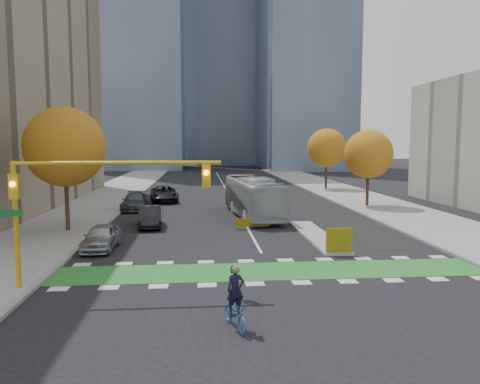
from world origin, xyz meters
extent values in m
plane|color=black|center=(0.00, 0.00, 0.00)|extent=(300.00, 300.00, 0.00)
cube|color=gray|center=(-13.50, 20.00, 0.07)|extent=(7.00, 120.00, 0.15)
cube|color=gray|center=(13.50, 20.00, 0.07)|extent=(7.00, 120.00, 0.15)
cube|color=gray|center=(-10.00, 20.00, 0.07)|extent=(0.30, 120.00, 0.16)
cube|color=gray|center=(10.00, 20.00, 0.07)|extent=(0.30, 120.00, 0.16)
cube|color=#287C2C|center=(0.00, 1.50, 0.01)|extent=(20.00, 3.00, 0.01)
cube|color=silver|center=(0.00, 40.00, 0.01)|extent=(0.15, 70.00, 0.01)
cube|color=black|center=(7.50, 30.00, 0.01)|extent=(2.50, 50.00, 0.01)
cube|color=gray|center=(4.00, 9.00, 0.08)|extent=(1.60, 10.00, 0.16)
cube|color=yellow|center=(4.00, 4.20, 0.80)|extent=(1.40, 0.12, 1.30)
cube|color=#47566B|center=(-18.00, 90.00, 35.00)|extent=(22.00, 22.00, 70.00)
cube|color=#47566B|center=(20.00, 85.00, 30.00)|extent=(18.00, 24.00, 60.00)
cube|color=#47566B|center=(-4.00, 140.00, 40.00)|extent=(26.00, 26.00, 80.00)
cylinder|color=#332114|center=(-12.00, 12.00, 2.62)|extent=(0.28, 0.28, 5.25)
sphere|color=#925212|center=(-12.00, 12.00, 5.62)|extent=(5.20, 5.20, 5.20)
cylinder|color=#332114|center=(12.00, 22.00, 2.27)|extent=(0.28, 0.28, 4.55)
sphere|color=#925212|center=(12.00, 22.00, 4.88)|extent=(4.40, 4.40, 4.40)
cylinder|color=#332114|center=(12.50, 38.00, 2.45)|extent=(0.28, 0.28, 4.90)
sphere|color=#925212|center=(12.50, 38.00, 5.25)|extent=(4.80, 4.80, 4.80)
cylinder|color=#BF9914|center=(-10.50, -0.50, 2.60)|extent=(0.20, 0.20, 5.20)
cylinder|color=#BF9914|center=(-6.50, -0.50, 5.10)|extent=(8.20, 0.16, 0.16)
cube|color=#BF9914|center=(-10.50, -0.50, 4.20)|extent=(0.35, 0.28, 1.00)
sphere|color=orange|center=(-10.50, -0.68, 4.30)|extent=(0.22, 0.22, 0.22)
cube|color=#BF9914|center=(-3.00, -0.50, 4.60)|extent=(0.35, 0.28, 1.00)
sphere|color=orange|center=(-3.00, -0.68, 4.70)|extent=(0.22, 0.22, 0.22)
cube|color=#0C5926|center=(-10.50, -0.90, 3.20)|extent=(0.85, 0.04, 0.25)
imported|color=#235BA1|center=(-2.16, -5.03, 0.47)|extent=(1.12, 1.88, 0.93)
imported|color=black|center=(-2.16, -5.03, 1.26)|extent=(0.67, 0.53, 1.59)
sphere|color=#597F2D|center=(-2.16, -5.03, 1.92)|extent=(0.27, 0.27, 0.27)
imported|color=#A3A7AA|center=(0.93, 17.54, 1.59)|extent=(3.85, 11.63, 3.18)
imported|color=#A3A4A9|center=(-8.73, 6.62, 0.70)|extent=(1.81, 4.17, 1.40)
imported|color=black|center=(-6.80, 13.50, 0.73)|extent=(2.01, 4.57, 1.46)
imported|color=#47484C|center=(-9.00, 22.10, 0.75)|extent=(2.22, 5.20, 1.49)
imported|color=black|center=(-6.89, 27.71, 0.78)|extent=(3.30, 5.90, 1.56)
camera|label=1|loc=(-3.24, -19.37, 5.90)|focal=35.00mm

